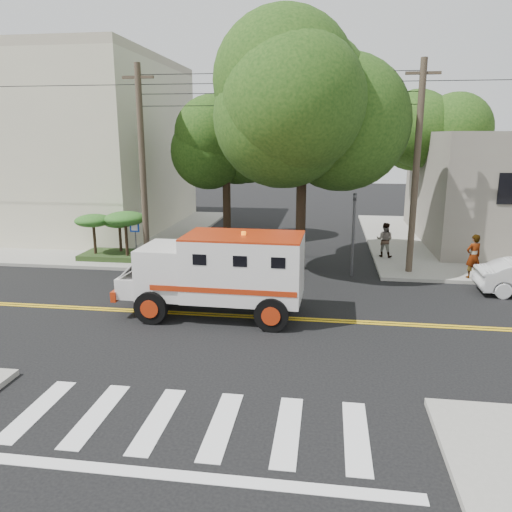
# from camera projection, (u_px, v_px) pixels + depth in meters

# --- Properties ---
(ground) EXTENTS (100.00, 100.00, 0.00)m
(ground) POSITION_uv_depth(u_px,v_px,m) (244.00, 316.00, 16.87)
(ground) COLOR black
(ground) RESTS_ON ground
(sidewalk_nw) EXTENTS (17.00, 17.00, 0.15)m
(sidewalk_nw) POSITION_uv_depth(u_px,v_px,m) (70.00, 231.00, 31.70)
(sidewalk_nw) COLOR gray
(sidewalk_nw) RESTS_ON ground
(building_left) EXTENTS (16.00, 14.00, 10.00)m
(building_left) POSITION_uv_depth(u_px,v_px,m) (46.00, 148.00, 32.23)
(building_left) COLOR beige
(building_left) RESTS_ON sidewalk_nw
(utility_pole_left) EXTENTS (0.28, 0.28, 9.00)m
(utility_pole_left) POSITION_uv_depth(u_px,v_px,m) (143.00, 169.00, 22.36)
(utility_pole_left) COLOR #382D23
(utility_pole_left) RESTS_ON ground
(utility_pole_right) EXTENTS (0.28, 0.28, 9.00)m
(utility_pole_right) POSITION_uv_depth(u_px,v_px,m) (416.00, 171.00, 20.91)
(utility_pole_right) COLOR #382D23
(utility_pole_right) RESTS_ON ground
(tree_main) EXTENTS (6.08, 5.70, 9.85)m
(tree_main) POSITION_uv_depth(u_px,v_px,m) (313.00, 105.00, 20.88)
(tree_main) COLOR black
(tree_main) RESTS_ON ground
(tree_left) EXTENTS (4.48, 4.20, 7.70)m
(tree_left) POSITION_uv_depth(u_px,v_px,m) (231.00, 140.00, 27.23)
(tree_left) COLOR black
(tree_left) RESTS_ON ground
(tree_right) EXTENTS (4.80, 4.50, 8.20)m
(tree_right) POSITION_uv_depth(u_px,v_px,m) (435.00, 133.00, 29.39)
(tree_right) COLOR black
(tree_right) RESTS_ON ground
(traffic_signal) EXTENTS (0.15, 0.18, 3.60)m
(traffic_signal) POSITION_uv_depth(u_px,v_px,m) (354.00, 226.00, 21.21)
(traffic_signal) COLOR #3F3F42
(traffic_signal) RESTS_ON ground
(accessibility_sign) EXTENTS (0.45, 0.10, 2.02)m
(accessibility_sign) POSITION_uv_depth(u_px,v_px,m) (135.00, 236.00, 23.34)
(accessibility_sign) COLOR #3F3F42
(accessibility_sign) RESTS_ON ground
(palm_planter) EXTENTS (3.52, 2.63, 2.36)m
(palm_planter) POSITION_uv_depth(u_px,v_px,m) (114.00, 228.00, 23.88)
(palm_planter) COLOR #1E3314
(palm_planter) RESTS_ON sidewalk_nw
(armored_truck) EXTENTS (6.24, 2.64, 2.81)m
(armored_truck) POSITION_uv_depth(u_px,v_px,m) (220.00, 270.00, 16.60)
(armored_truck) COLOR silver
(armored_truck) RESTS_ON ground
(pedestrian_a) EXTENTS (0.79, 0.67, 1.86)m
(pedestrian_a) POSITION_uv_depth(u_px,v_px,m) (473.00, 256.00, 20.70)
(pedestrian_a) COLOR gray
(pedestrian_a) RESTS_ON sidewalk_ne
(pedestrian_b) EXTENTS (0.98, 0.87, 1.70)m
(pedestrian_b) POSITION_uv_depth(u_px,v_px,m) (385.00, 240.00, 24.37)
(pedestrian_b) COLOR gray
(pedestrian_b) RESTS_ON sidewalk_ne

